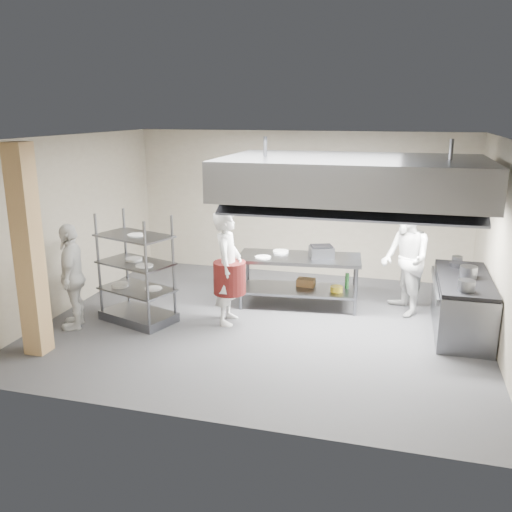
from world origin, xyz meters
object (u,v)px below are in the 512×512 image
(chef_head, at_px, (228,268))
(stockpot, at_px, (468,272))
(cooking_range, at_px, (462,306))
(griddle, at_px, (321,252))
(chef_line, at_px, (405,259))
(island, at_px, (299,281))
(chef_plating, at_px, (72,276))
(pass_rack, at_px, (136,269))

(chef_head, height_order, stockpot, chef_head)
(cooking_range, distance_m, griddle, 2.45)
(cooking_range, xyz_separation_m, chef_line, (-0.90, 0.59, 0.54))
(griddle, bearing_deg, cooking_range, -34.56)
(island, relative_size, chef_plating, 1.26)
(island, distance_m, cooking_range, 2.75)
(pass_rack, distance_m, chef_head, 1.51)
(cooking_range, xyz_separation_m, stockpot, (0.04, -0.02, 0.57))
(chef_head, distance_m, stockpot, 3.76)
(island, bearing_deg, chef_plating, -155.79)
(chef_line, height_order, stockpot, chef_line)
(island, distance_m, stockpot, 2.84)
(chef_line, distance_m, griddle, 1.42)
(cooking_range, distance_m, stockpot, 0.57)
(chef_plating, bearing_deg, cooking_range, 81.35)
(chef_line, height_order, griddle, chef_line)
(pass_rack, height_order, griddle, pass_rack)
(chef_plating, height_order, stockpot, chef_plating)
(island, relative_size, chef_head, 1.14)
(island, height_order, chef_plating, chef_plating)
(cooking_range, height_order, griddle, griddle)
(chef_plating, bearing_deg, stockpot, 81.07)
(island, height_order, pass_rack, pass_rack)
(pass_rack, xyz_separation_m, cooking_range, (5.14, 0.92, -0.48))
(island, relative_size, stockpot, 8.13)
(pass_rack, height_order, chef_head, chef_head)
(chef_head, xyz_separation_m, chef_plating, (-2.33, -0.82, -0.09))
(chef_line, bearing_deg, griddle, -109.86)
(pass_rack, distance_m, chef_plating, 0.99)
(island, height_order, cooking_range, island)
(griddle, bearing_deg, pass_rack, -174.59)
(cooking_range, bearing_deg, pass_rack, -169.86)
(griddle, bearing_deg, island, 162.47)
(chef_head, height_order, griddle, chef_head)
(pass_rack, height_order, stockpot, pass_rack)
(island, xyz_separation_m, griddle, (0.38, 0.03, 0.55))
(cooking_range, relative_size, chef_plating, 1.17)
(stockpot, bearing_deg, chef_head, -171.22)
(chef_plating, bearing_deg, griddle, 95.92)
(chef_line, bearing_deg, chef_plating, -90.98)
(chef_line, relative_size, chef_plating, 1.12)
(cooking_range, xyz_separation_m, griddle, (-2.32, 0.53, 0.59))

